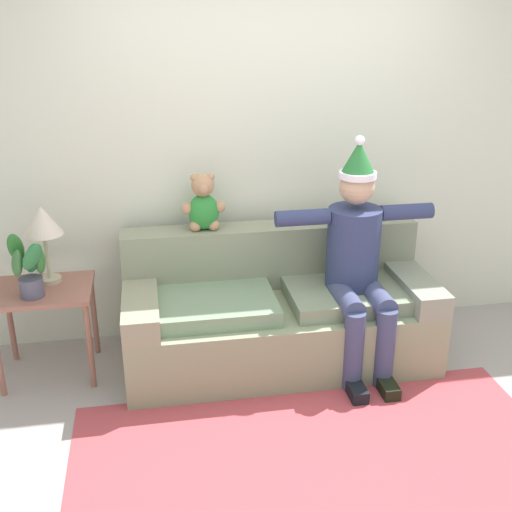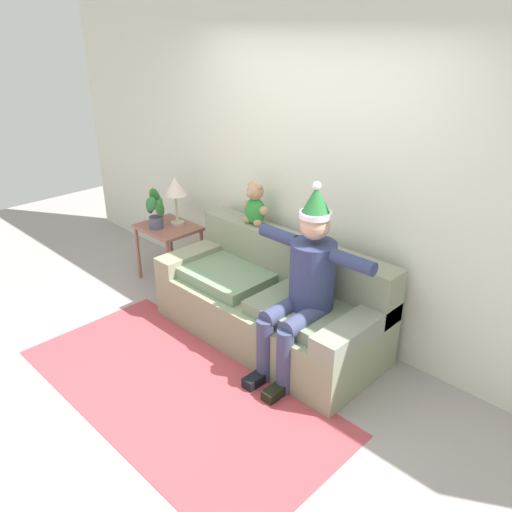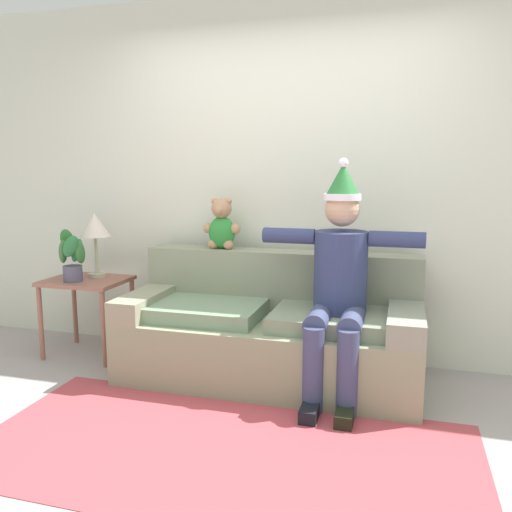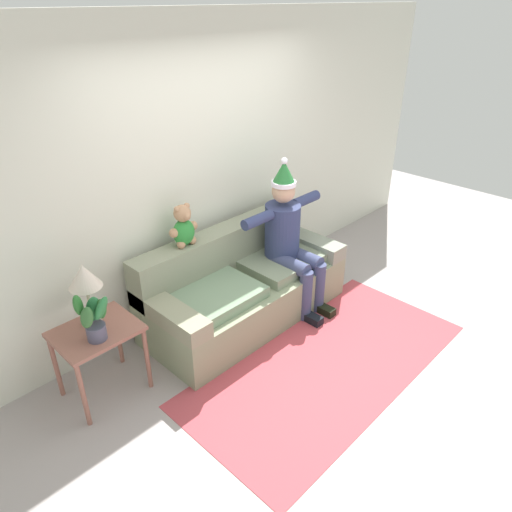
{
  "view_description": "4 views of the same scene",
  "coord_description": "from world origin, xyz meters",
  "px_view_note": "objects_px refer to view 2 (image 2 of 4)",
  "views": [
    {
      "loc": [
        -0.79,
        -2.59,
        2.22
      ],
      "look_at": [
        -0.19,
        0.81,
        0.83
      ],
      "focal_mm": 43.86,
      "sensor_mm": 36.0,
      "label": 1
    },
    {
      "loc": [
        2.54,
        -1.72,
        2.5
      ],
      "look_at": [
        0.0,
        0.85,
        0.82
      ],
      "focal_mm": 35.71,
      "sensor_mm": 36.0,
      "label": 2
    },
    {
      "loc": [
        0.84,
        -2.31,
        1.41
      ],
      "look_at": [
        -0.1,
        0.99,
        0.85
      ],
      "focal_mm": 36.36,
      "sensor_mm": 36.0,
      "label": 3
    },
    {
      "loc": [
        -2.66,
        -1.73,
        2.76
      ],
      "look_at": [
        0.02,
        0.88,
        0.71
      ],
      "focal_mm": 33.32,
      "sensor_mm": 36.0,
      "label": 4
    }
  ],
  "objects_px": {
    "potted_plant": "(155,210)",
    "person_seated": "(304,282)",
    "couch": "(272,302)",
    "table_lamp": "(175,188)",
    "side_table": "(168,234)",
    "teddy_bear": "(255,206)"
  },
  "relations": [
    {
      "from": "side_table",
      "to": "couch",
      "type": "bearing_deg",
      "value": -1.32
    },
    {
      "from": "teddy_bear",
      "to": "side_table",
      "type": "bearing_deg",
      "value": -168.05
    },
    {
      "from": "side_table",
      "to": "table_lamp",
      "type": "xyz_separation_m",
      "value": [
        0.04,
        0.1,
        0.47
      ]
    },
    {
      "from": "person_seated",
      "to": "table_lamp",
      "type": "distance_m",
      "value": 1.95
    },
    {
      "from": "couch",
      "to": "teddy_bear",
      "type": "xyz_separation_m",
      "value": [
        -0.45,
        0.25,
        0.69
      ]
    },
    {
      "from": "potted_plant",
      "to": "couch",
      "type": "bearing_deg",
      "value": 2.67
    },
    {
      "from": "couch",
      "to": "table_lamp",
      "type": "xyz_separation_m",
      "value": [
        -1.44,
        0.13,
        0.65
      ]
    },
    {
      "from": "teddy_bear",
      "to": "table_lamp",
      "type": "distance_m",
      "value": 1.0
    },
    {
      "from": "couch",
      "to": "table_lamp",
      "type": "height_order",
      "value": "table_lamp"
    },
    {
      "from": "teddy_bear",
      "to": "potted_plant",
      "type": "xyz_separation_m",
      "value": [
        -1.07,
        -0.32,
        -0.22
      ]
    },
    {
      "from": "couch",
      "to": "side_table",
      "type": "distance_m",
      "value": 1.49
    },
    {
      "from": "potted_plant",
      "to": "person_seated",
      "type": "bearing_deg",
      "value": -2.77
    },
    {
      "from": "person_seated",
      "to": "teddy_bear",
      "type": "bearing_deg",
      "value": 155.54
    },
    {
      "from": "person_seated",
      "to": "potted_plant",
      "type": "relative_size",
      "value": 3.76
    },
    {
      "from": "table_lamp",
      "to": "potted_plant",
      "type": "bearing_deg",
      "value": -110.32
    },
    {
      "from": "table_lamp",
      "to": "potted_plant",
      "type": "distance_m",
      "value": 0.29
    },
    {
      "from": "table_lamp",
      "to": "potted_plant",
      "type": "height_order",
      "value": "table_lamp"
    },
    {
      "from": "person_seated",
      "to": "table_lamp",
      "type": "bearing_deg",
      "value": 171.16
    },
    {
      "from": "person_seated",
      "to": "teddy_bear",
      "type": "xyz_separation_m",
      "value": [
        -0.92,
        0.42,
        0.26
      ]
    },
    {
      "from": "couch",
      "to": "person_seated",
      "type": "relative_size",
      "value": 1.33
    },
    {
      "from": "teddy_bear",
      "to": "side_table",
      "type": "distance_m",
      "value": 1.17
    },
    {
      "from": "couch",
      "to": "teddy_bear",
      "type": "height_order",
      "value": "teddy_bear"
    }
  ]
}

